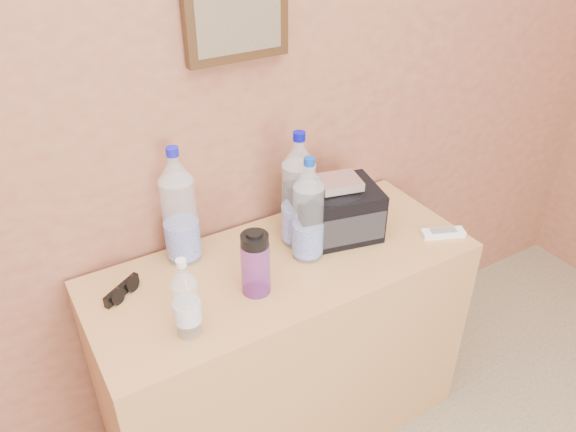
% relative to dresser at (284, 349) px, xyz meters
% --- Properties ---
extents(picture_frame, '(0.30, 0.03, 0.25)m').
position_rel_dresser_xyz_m(picture_frame, '(0.00, 0.24, 1.04)').
color(picture_frame, '#382311').
rests_on(picture_frame, room_shell).
extents(dresser, '(1.17, 0.49, 0.73)m').
position_rel_dresser_xyz_m(dresser, '(0.00, 0.00, 0.00)').
color(dresser, tan).
rests_on(dresser, ground).
extents(pet_large_b, '(0.10, 0.10, 0.37)m').
position_rel_dresser_xyz_m(pet_large_b, '(-0.24, 0.17, 0.53)').
color(pet_large_b, white).
rests_on(pet_large_b, dresser).
extents(pet_large_c, '(0.10, 0.10, 0.37)m').
position_rel_dresser_xyz_m(pet_large_c, '(0.10, 0.07, 0.53)').
color(pet_large_c, silver).
rests_on(pet_large_c, dresser).
extents(pet_large_d, '(0.09, 0.09, 0.33)m').
position_rel_dresser_xyz_m(pet_large_d, '(0.08, -0.01, 0.51)').
color(pet_large_d, '#ABBFD5').
rests_on(pet_large_d, dresser).
extents(pet_small, '(0.07, 0.07, 0.23)m').
position_rel_dresser_xyz_m(pet_small, '(-0.35, -0.13, 0.47)').
color(pet_small, '#C8F0FE').
rests_on(pet_small, dresser).
extents(nalgene_bottle, '(0.08, 0.08, 0.20)m').
position_rel_dresser_xyz_m(nalgene_bottle, '(-0.13, -0.07, 0.46)').
color(nalgene_bottle, '#70279A').
rests_on(nalgene_bottle, dresser).
extents(sunglasses, '(0.13, 0.11, 0.03)m').
position_rel_dresser_xyz_m(sunglasses, '(-0.46, 0.10, 0.38)').
color(sunglasses, black).
rests_on(sunglasses, dresser).
extents(ac_remote, '(0.14, 0.09, 0.02)m').
position_rel_dresser_xyz_m(ac_remote, '(0.51, -0.14, 0.37)').
color(ac_remote, silver).
rests_on(ac_remote, dresser).
extents(toiletry_bag, '(0.31, 0.25, 0.19)m').
position_rel_dresser_xyz_m(toiletry_bag, '(0.21, 0.05, 0.46)').
color(toiletry_bag, black).
rests_on(toiletry_bag, dresser).
extents(foil_packet, '(0.15, 0.13, 0.03)m').
position_rel_dresser_xyz_m(foil_packet, '(0.21, 0.03, 0.56)').
color(foil_packet, silver).
rests_on(foil_packet, toiletry_bag).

